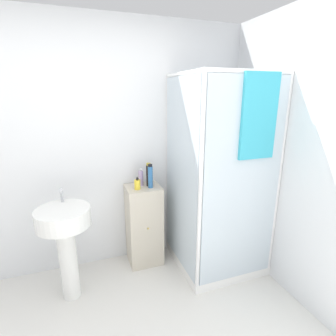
% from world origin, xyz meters
% --- Properties ---
extents(wall_back, '(6.40, 0.06, 2.50)m').
position_xyz_m(wall_back, '(0.00, 1.70, 1.25)').
color(wall_back, silver).
rests_on(wall_back, ground_plane).
extents(shower_enclosure, '(0.83, 0.86, 1.98)m').
position_xyz_m(shower_enclosure, '(1.20, 1.17, 0.57)').
color(shower_enclosure, white).
rests_on(shower_enclosure, ground_plane).
extents(vanity_cabinet, '(0.35, 0.34, 0.87)m').
position_xyz_m(vanity_cabinet, '(0.53, 1.51, 0.43)').
color(vanity_cabinet, beige).
rests_on(vanity_cabinet, ground_plane).
extents(sink, '(0.45, 0.45, 1.00)m').
position_xyz_m(sink, '(-0.24, 1.21, 0.63)').
color(sink, white).
rests_on(sink, ground_plane).
extents(soap_dispenser, '(0.06, 0.06, 0.13)m').
position_xyz_m(soap_dispenser, '(0.46, 1.46, 0.92)').
color(soap_dispenser, yellow).
rests_on(soap_dispenser, vanity_cabinet).
extents(shampoo_bottle_tall_black, '(0.05, 0.05, 0.24)m').
position_xyz_m(shampoo_bottle_tall_black, '(0.60, 1.52, 0.99)').
color(shampoo_bottle_tall_black, black).
rests_on(shampoo_bottle_tall_black, vanity_cabinet).
extents(shampoo_bottle_blue, '(0.05, 0.05, 0.25)m').
position_xyz_m(shampoo_bottle_blue, '(0.59, 1.46, 0.99)').
color(shampoo_bottle_blue, '#2D66A3').
rests_on(shampoo_bottle_blue, vanity_cabinet).
extents(lotion_bottle_white, '(0.05, 0.05, 0.19)m').
position_xyz_m(lotion_bottle_white, '(0.52, 1.56, 0.95)').
color(lotion_bottle_white, '#B299C6').
rests_on(lotion_bottle_white, vanity_cabinet).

